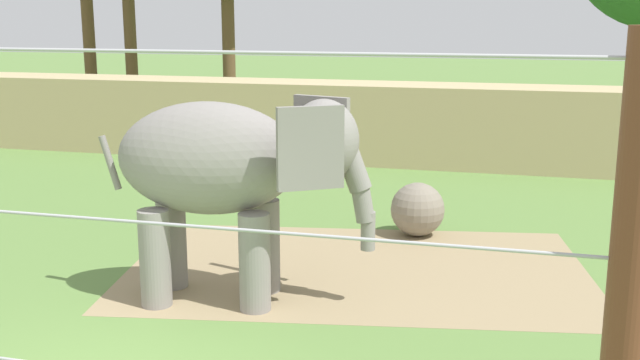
# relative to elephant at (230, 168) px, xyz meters

# --- Properties ---
(dirt_patch) EXTENTS (7.47, 5.41, 0.01)m
(dirt_patch) POSITION_rel_elephant_xyz_m (1.36, 1.63, -1.79)
(dirt_patch) COLOR #937F5B
(dirt_patch) RESTS_ON ground
(embankment_wall) EXTENTS (36.00, 1.80, 2.01)m
(embankment_wall) POSITION_rel_elephant_xyz_m (-0.51, 10.13, -0.79)
(embankment_wall) COLOR tan
(embankment_wall) RESTS_ON ground
(elephant) EXTENTS (3.64, 1.72, 2.71)m
(elephant) POSITION_rel_elephant_xyz_m (0.00, 0.00, 0.00)
(elephant) COLOR gray
(elephant) RESTS_ON ground
(enrichment_ball) EXTENTS (0.93, 0.93, 0.93)m
(enrichment_ball) POSITION_rel_elephant_xyz_m (1.99, 3.61, -1.33)
(enrichment_ball) COLOR gray
(enrichment_ball) RESTS_ON ground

